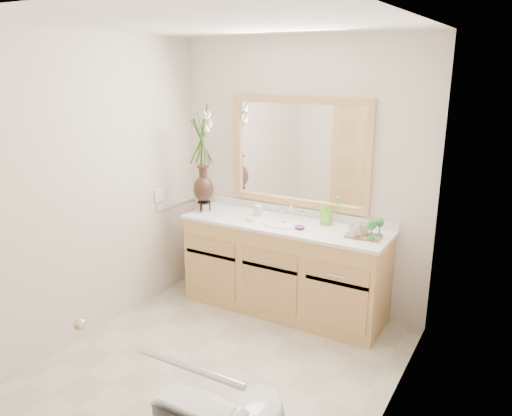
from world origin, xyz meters
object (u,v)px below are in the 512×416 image
Objects in this scene: tumbler at (258,210)px; flower_vase at (202,147)px; soap_bottle at (326,215)px; tray at (363,236)px.

flower_vase is at bearing -165.87° from tumbler.
tray is (0.38, -0.15, -0.08)m from soap_bottle.
soap_bottle reaches higher than tumbler.
soap_bottle is at bearing 9.82° from flower_vase.
tumbler reaches higher than tray.
tumbler is 0.56× the size of soap_bottle.
flower_vase is 1.27m from soap_bottle.
flower_vase is 0.77m from tumbler.
flower_vase reaches higher than tray.
soap_bottle is at bearing 153.09° from tray.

